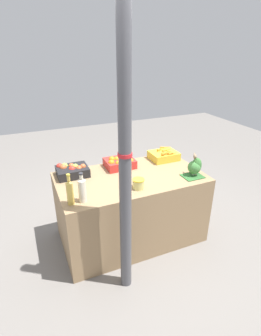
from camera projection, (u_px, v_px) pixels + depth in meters
name	position (u px, v px, depth m)	size (l,w,h in m)	color
ground_plane	(130.00, 235.00, 3.21)	(10.00, 10.00, 0.00)	slate
market_table	(130.00, 207.00, 3.04)	(1.59, 0.90, 0.81)	#937551
support_pole	(125.00, 161.00, 2.02)	(0.11, 0.11, 2.60)	#4C4C51
apple_crate	(72.00, 170.00, 2.87)	(0.33, 0.27, 0.13)	black
orange_crate	(120.00, 162.00, 3.07)	(0.33, 0.27, 0.13)	red
carrot_crate	(164.00, 155.00, 3.28)	(0.33, 0.27, 0.14)	gold
broccoli_pile	(195.00, 167.00, 2.85)	(0.22, 0.18, 0.20)	#2D602D
juice_bottle_golden	(70.00, 192.00, 2.31)	(0.06, 0.06, 0.30)	gold
juice_bottle_cloudy	(82.00, 189.00, 2.35)	(0.07, 0.07, 0.29)	beige
pickle_jar	(138.00, 184.00, 2.61)	(0.12, 0.12, 0.10)	#D1CC75
sparrow_bird	(195.00, 156.00, 2.79)	(0.08, 0.12, 0.05)	#4C3D2D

